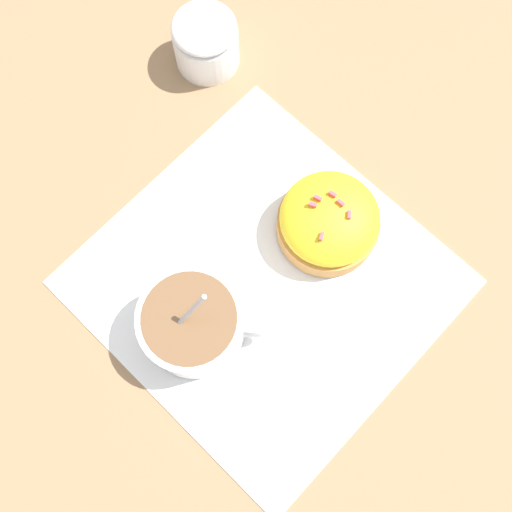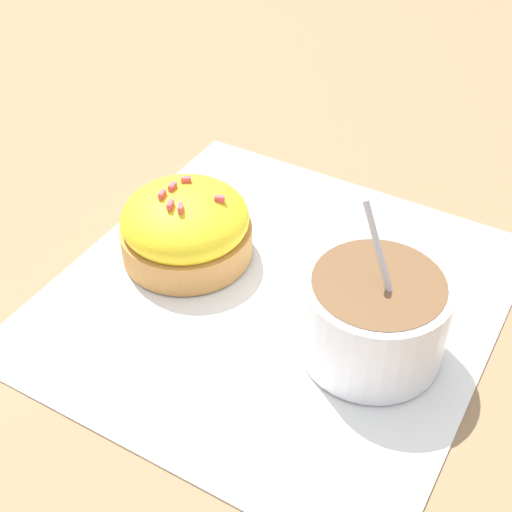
% 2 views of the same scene
% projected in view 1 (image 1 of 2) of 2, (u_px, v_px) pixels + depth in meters
% --- Properties ---
extents(ground_plane, '(3.00, 3.00, 0.00)m').
position_uv_depth(ground_plane, '(265.00, 282.00, 0.55)').
color(ground_plane, '#93704C').
extents(paper_napkin, '(0.31, 0.32, 0.00)m').
position_uv_depth(paper_napkin, '(265.00, 282.00, 0.55)').
color(paper_napkin, white).
rests_on(paper_napkin, ground_plane).
extents(coffee_cup, '(0.09, 0.10, 0.11)m').
position_uv_depth(coffee_cup, '(194.00, 323.00, 0.50)').
color(coffee_cup, white).
rests_on(coffee_cup, paper_napkin).
extents(frosted_pastry, '(0.09, 0.09, 0.06)m').
position_uv_depth(frosted_pastry, '(328.00, 220.00, 0.54)').
color(frosted_pastry, '#C18442').
rests_on(frosted_pastry, paper_napkin).
extents(sugar_bowl, '(0.06, 0.06, 0.06)m').
position_uv_depth(sugar_bowl, '(206.00, 40.00, 0.58)').
color(sugar_bowl, white).
rests_on(sugar_bowl, ground_plane).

